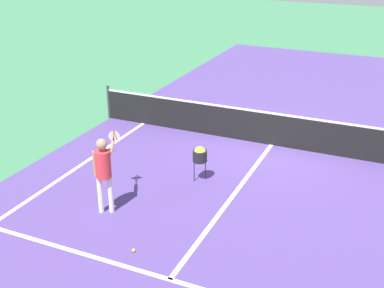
{
  "coord_description": "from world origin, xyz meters",
  "views": [
    {
      "loc": [
        3.18,
        -12.56,
        5.56
      ],
      "look_at": [
        -1.12,
        -2.96,
        1.0
      ],
      "focal_mm": 46.41,
      "sensor_mm": 36.0,
      "label": 1
    }
  ],
  "objects": [
    {
      "name": "line_center_service",
      "position": [
        0.0,
        -3.2,
        0.0
      ],
      "size": [
        0.1,
        6.4,
        0.01
      ],
      "primitive_type": "cube",
      "color": "white",
      "rests_on": "ground_plane"
    },
    {
      "name": "ground_plane",
      "position": [
        0.0,
        0.0,
        0.0
      ],
      "size": [
        60.0,
        60.0,
        0.0
      ],
      "primitive_type": "plane",
      "color": "#38724C"
    },
    {
      "name": "net",
      "position": [
        0.0,
        0.0,
        0.49
      ],
      "size": [
        10.77,
        0.09,
        1.07
      ],
      "color": "#33383D",
      "rests_on": "ground_plane"
    },
    {
      "name": "line_sideline_left",
      "position": [
        -4.11,
        -5.95,
        0.0
      ],
      "size": [
        0.1,
        11.89,
        0.01
      ],
      "primitive_type": "cube",
      "color": "white",
      "rests_on": "ground_plane"
    },
    {
      "name": "player_near",
      "position": [
        -2.25,
        -4.91,
        1.06
      ],
      "size": [
        0.58,
        1.18,
        1.69
      ],
      "color": "white",
      "rests_on": "ground_plane"
    },
    {
      "name": "tennis_ball_near_net",
      "position": [
        -1.28,
        -1.68,
        0.03
      ],
      "size": [
        0.07,
        0.07,
        0.07
      ],
      "primitive_type": "sphere",
      "color": "#CCE033",
      "rests_on": "ground_plane"
    },
    {
      "name": "court_surface_inbounds",
      "position": [
        0.0,
        0.0,
        0.0
      ],
      "size": [
        10.62,
        24.4,
        0.0
      ],
      "primitive_type": "cube",
      "color": "#4C387A",
      "rests_on": "ground_plane"
    },
    {
      "name": "ball_hopper",
      "position": [
        -1.0,
        -2.78,
        0.68
      ],
      "size": [
        0.34,
        0.34,
        0.87
      ],
      "color": "black",
      "rests_on": "ground_plane"
    },
    {
      "name": "line_service_near",
      "position": [
        0.0,
        -6.4,
        0.0
      ],
      "size": [
        8.22,
        0.1,
        0.01
      ],
      "primitive_type": "cube",
      "color": "white",
      "rests_on": "ground_plane"
    },
    {
      "name": "tennis_ball_mid_court",
      "position": [
        -0.98,
        -5.96,
        0.03
      ],
      "size": [
        0.07,
        0.07,
        0.07
      ],
      "primitive_type": "sphere",
      "color": "#CCE033",
      "rests_on": "ground_plane"
    }
  ]
}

